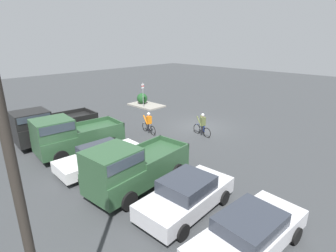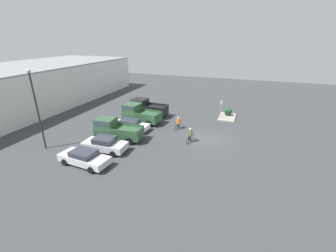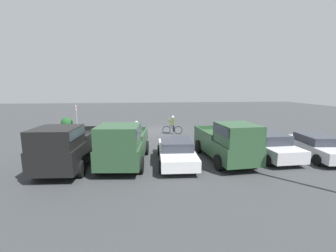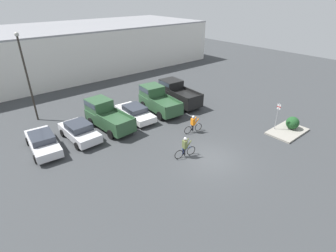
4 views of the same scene
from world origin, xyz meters
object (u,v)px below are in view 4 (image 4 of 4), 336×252
at_px(pickup_truck_0, 106,115).
at_px(pickup_truck_2, 177,93).
at_px(shrub, 293,123).
at_px(pickup_truck_1, 157,99).
at_px(fire_lane_sign, 277,114).
at_px(cyclist_0, 193,124).
at_px(sedan_0, 43,142).
at_px(sedan_1, 79,131).
at_px(lamppost, 26,72).
at_px(sedan_2, 135,112).
at_px(cyclist_1, 185,147).

xyz_separation_m(pickup_truck_0, pickup_truck_2, (8.46, 0.06, 0.01)).
bearing_deg(shrub, pickup_truck_1, 120.17).
bearing_deg(fire_lane_sign, cyclist_0, 142.35).
distance_m(sedan_0, fire_lane_sign, 19.05).
bearing_deg(sedan_1, pickup_truck_0, 11.37).
height_order(fire_lane_sign, lamppost, lamppost).
bearing_deg(sedan_0, lamppost, 78.20).
distance_m(pickup_truck_0, cyclist_0, 7.67).
bearing_deg(fire_lane_sign, pickup_truck_2, 103.05).
distance_m(pickup_truck_2, fire_lane_sign, 10.37).
xyz_separation_m(sedan_2, lamppost, (-7.18, 5.74, 3.89)).
bearing_deg(sedan_2, pickup_truck_0, 175.10).
height_order(cyclist_1, shrub, cyclist_1).
xyz_separation_m(pickup_truck_1, cyclist_0, (-0.54, -5.63, -0.41)).
xyz_separation_m(pickup_truck_0, fire_lane_sign, (10.80, -10.03, 0.36)).
height_order(pickup_truck_1, lamppost, lamppost).
height_order(pickup_truck_0, lamppost, lamppost).
relative_size(pickup_truck_1, lamppost, 0.66).
distance_m(sedan_2, fire_lane_sign, 12.65).
bearing_deg(pickup_truck_0, pickup_truck_1, -0.40).
distance_m(pickup_truck_1, pickup_truck_2, 2.78).
height_order(pickup_truck_0, cyclist_1, pickup_truck_0).
bearing_deg(lamppost, pickup_truck_0, -51.69).
relative_size(pickup_truck_2, lamppost, 0.66).
bearing_deg(pickup_truck_1, sedan_2, -175.91).
distance_m(sedan_2, pickup_truck_1, 2.91).
relative_size(sedan_0, cyclist_1, 2.72).
height_order(pickup_truck_0, fire_lane_sign, fire_lane_sign).
height_order(pickup_truck_2, lamppost, lamppost).
bearing_deg(lamppost, cyclist_1, -64.68).
relative_size(pickup_truck_1, cyclist_1, 2.95).
height_order(pickup_truck_1, fire_lane_sign, fire_lane_sign).
distance_m(sedan_0, sedan_2, 8.40).
bearing_deg(fire_lane_sign, cyclist_1, 166.77).
bearing_deg(sedan_1, cyclist_1, -57.12).
bearing_deg(pickup_truck_1, shrub, -59.83).
bearing_deg(sedan_2, fire_lane_sign, -50.86).
height_order(sedan_1, sedan_2, sedan_1).
distance_m(sedan_2, pickup_truck_2, 5.66).
relative_size(sedan_0, lamppost, 0.61).
xyz_separation_m(sedan_0, fire_lane_sign, (16.37, -9.70, 0.86)).
distance_m(sedan_0, cyclist_1, 10.77).
distance_m(cyclist_0, shrub, 8.66).
bearing_deg(shrub, pickup_truck_2, 107.92).
xyz_separation_m(sedan_2, pickup_truck_1, (2.85, 0.20, 0.54)).
relative_size(pickup_truck_0, pickup_truck_1, 1.01).
relative_size(sedan_0, cyclist_0, 2.69).
bearing_deg(fire_lane_sign, pickup_truck_1, 117.11).
xyz_separation_m(sedan_1, pickup_truck_0, (2.76, 0.56, 0.46)).
relative_size(cyclist_0, fire_lane_sign, 0.70).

